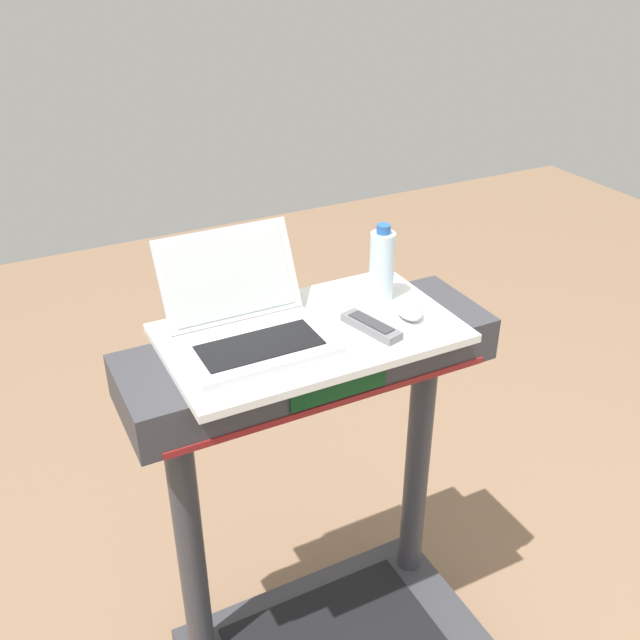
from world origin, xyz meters
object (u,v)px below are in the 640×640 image
at_px(water_bottle, 382,265).
at_px(computer_mouse, 409,310).
at_px(laptop, 248,322).
at_px(tv_remote, 371,326).

bearing_deg(water_bottle, computer_mouse, -84.44).
height_order(laptop, water_bottle, laptop).
xyz_separation_m(water_bottle, tv_remote, (-0.11, -0.13, -0.08)).
bearing_deg(water_bottle, tv_remote, -128.61).
bearing_deg(tv_remote, computer_mouse, 8.84).
distance_m(laptop, computer_mouse, 0.39).
distance_m(water_bottle, tv_remote, 0.19).
xyz_separation_m(laptop, water_bottle, (0.37, 0.04, 0.05)).
relative_size(water_bottle, tv_remote, 1.17).
bearing_deg(computer_mouse, water_bottle, 112.20).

